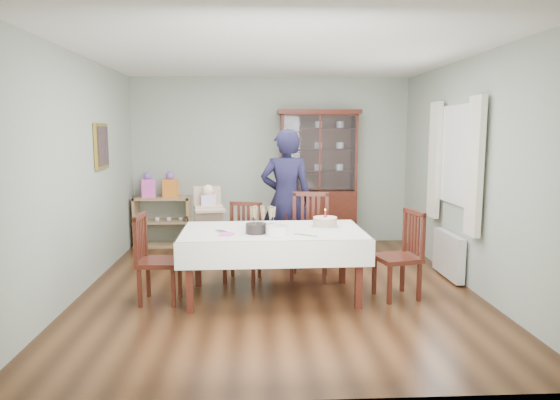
{
  "coord_description": "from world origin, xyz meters",
  "views": [
    {
      "loc": [
        -0.27,
        -5.7,
        1.83
      ],
      "look_at": [
        0.03,
        0.2,
        1.02
      ],
      "focal_mm": 32.0,
      "sensor_mm": 36.0,
      "label": 1
    }
  ],
  "objects": [
    {
      "name": "high_chair",
      "position": [
        -0.9,
        1.01,
        0.44
      ],
      "size": [
        0.59,
        0.59,
        1.13
      ],
      "rotation": [
        0.0,
        0.0,
        0.19
      ],
      "color": "black",
      "rests_on": "floor"
    },
    {
      "name": "cutlery",
      "position": [
        -0.67,
        -0.38,
        0.77
      ],
      "size": [
        0.17,
        0.19,
        0.01
      ],
      "primitive_type": null,
      "rotation": [
        0.0,
        0.0,
        0.53
      ],
      "color": "silver",
      "rests_on": "dining_table"
    },
    {
      "name": "cake_knife",
      "position": [
        0.25,
        -0.63,
        0.77
      ],
      "size": [
        0.23,
        0.17,
        0.01
      ],
      "primitive_type": "cube",
      "rotation": [
        0.0,
        0.0,
        -0.6
      ],
      "color": "silver",
      "rests_on": "dining_table"
    },
    {
      "name": "gift_bag_orange",
      "position": [
        -1.61,
        2.26,
        0.98
      ],
      "size": [
        0.24,
        0.18,
        0.41
      ],
      "color": "orange",
      "rests_on": "sideboard"
    },
    {
      "name": "chair_end_right",
      "position": [
        1.31,
        -0.4,
        0.29
      ],
      "size": [
        0.52,
        0.52,
        0.97
      ],
      "rotation": [
        0.0,
        0.0,
        -1.34
      ],
      "color": "#491D12",
      "rests_on": "floor"
    },
    {
      "name": "floor",
      "position": [
        0.0,
        0.0,
        0.0
      ],
      "size": [
        5.0,
        5.0,
        0.0
      ],
      "primitive_type": "plane",
      "color": "#593319",
      "rests_on": "ground"
    },
    {
      "name": "plate_stack_white",
      "position": [
        -0.04,
        -0.58,
        0.81
      ],
      "size": [
        0.25,
        0.25,
        0.1
      ],
      "primitive_type": "cylinder",
      "rotation": [
        0.0,
        0.0,
        -0.05
      ],
      "color": "white",
      "rests_on": "dining_table"
    },
    {
      "name": "curtain_right",
      "position": [
        2.16,
        0.92,
        1.45
      ],
      "size": [
        0.07,
        0.3,
        1.55
      ],
      "primitive_type": "cube",
      "color": "silver",
      "rests_on": "room_shell"
    },
    {
      "name": "napkin_stack",
      "position": [
        -0.57,
        -0.56,
        0.77
      ],
      "size": [
        0.16,
        0.16,
        0.02
      ],
      "primitive_type": "cube",
      "rotation": [
        0.0,
        0.0,
        -0.16
      ],
      "color": "#EE57C5",
      "rests_on": "dining_table"
    },
    {
      "name": "woman",
      "position": [
        0.15,
        0.89,
        0.94
      ],
      "size": [
        0.71,
        0.49,
        1.87
      ],
      "primitive_type": "imported",
      "rotation": [
        0.0,
        0.0,
        3.08
      ],
      "color": "black",
      "rests_on": "floor"
    },
    {
      "name": "gift_bag_pink",
      "position": [
        -1.96,
        2.26,
        0.97
      ],
      "size": [
        0.24,
        0.19,
        0.39
      ],
      "color": "#EE57C5",
      "rests_on": "sideboard"
    },
    {
      "name": "picture_frame",
      "position": [
        -2.22,
        0.8,
        1.65
      ],
      "size": [
        0.04,
        0.48,
        0.58
      ],
      "primitive_type": "cube",
      "color": "gold",
      "rests_on": "room_shell"
    },
    {
      "name": "chair_end_left",
      "position": [
        -1.32,
        -0.42,
        0.29
      ],
      "size": [
        0.45,
        0.45,
        0.96
      ],
      "rotation": [
        0.0,
        0.0,
        1.52
      ],
      "color": "#491D12",
      "rests_on": "floor"
    },
    {
      "name": "plate_stack_dark",
      "position": [
        -0.26,
        -0.48,
        0.81
      ],
      "size": [
        0.27,
        0.27,
        0.11
      ],
      "primitive_type": "cylinder",
      "rotation": [
        0.0,
        0.0,
        0.27
      ],
      "color": "black",
      "rests_on": "dining_table"
    },
    {
      "name": "chair_far_right",
      "position": [
        0.41,
        0.38,
        0.32
      ],
      "size": [
        0.56,
        0.56,
        1.07
      ],
      "rotation": [
        0.0,
        0.0,
        -0.18
      ],
      "color": "#491D12",
      "rests_on": "floor"
    },
    {
      "name": "dining_table",
      "position": [
        -0.07,
        -0.3,
        0.38
      ],
      "size": [
        2.02,
        1.18,
        0.76
      ],
      "rotation": [
        0.0,
        0.0,
        0.02
      ],
      "color": "#491D12",
      "rests_on": "floor"
    },
    {
      "name": "sideboard",
      "position": [
        -1.75,
        2.28,
        0.4
      ],
      "size": [
        0.9,
        0.38,
        0.8
      ],
      "color": "tan",
      "rests_on": "floor"
    },
    {
      "name": "birthday_cake",
      "position": [
        0.52,
        -0.2,
        0.82
      ],
      "size": [
        0.31,
        0.31,
        0.21
      ],
      "color": "white",
      "rests_on": "dining_table"
    },
    {
      "name": "champagne_tray",
      "position": [
        -0.18,
        -0.19,
        0.84
      ],
      "size": [
        0.4,
        0.4,
        0.24
      ],
      "color": "silver",
      "rests_on": "dining_table"
    },
    {
      "name": "curtain_left",
      "position": [
        2.16,
        -0.32,
        1.45
      ],
      "size": [
        0.07,
        0.3,
        1.55
      ],
      "primitive_type": "cube",
      "color": "silver",
      "rests_on": "room_shell"
    },
    {
      "name": "room_shell",
      "position": [
        0.0,
        0.53,
        1.7
      ],
      "size": [
        5.0,
        5.0,
        5.0
      ],
      "color": "#9EAA99",
      "rests_on": "floor"
    },
    {
      "name": "radiator",
      "position": [
        2.16,
        0.3,
        0.3
      ],
      "size": [
        0.1,
        0.8,
        0.55
      ],
      "primitive_type": "cube",
      "color": "white",
      "rests_on": "floor"
    },
    {
      "name": "china_cabinet",
      "position": [
        0.75,
        2.26,
        1.12
      ],
      "size": [
        1.3,
        0.48,
        2.18
      ],
      "color": "#491D12",
      "rests_on": "floor"
    },
    {
      "name": "chair_far_left",
      "position": [
        -0.42,
        0.32,
        0.28
      ],
      "size": [
        0.52,
        0.52,
        0.96
      ],
      "rotation": [
        0.0,
        0.0,
        -0.23
      ],
      "color": "#491D12",
      "rests_on": "floor"
    },
    {
      "name": "window",
      "position": [
        2.22,
        0.3,
        1.55
      ],
      "size": [
        0.04,
        1.02,
        1.22
      ],
      "primitive_type": "cube",
      "color": "white",
      "rests_on": "room_shell"
    }
  ]
}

